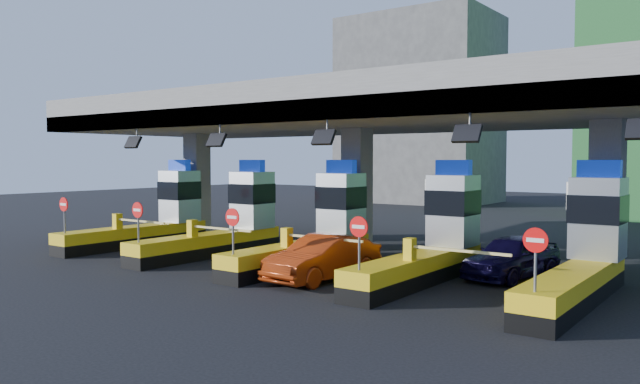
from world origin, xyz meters
The scene contains 10 objects.
ground centered at (0.00, 0.00, 0.00)m, with size 120.00×120.00×0.00m, color black.
toll_canopy centered at (0.00, 2.87, 6.13)m, with size 28.00×12.09×7.00m.
toll_lane_far_left centered at (-10.00, 0.28, 1.40)m, with size 4.43×8.00×4.16m.
toll_lane_left centered at (-5.00, 0.28, 1.40)m, with size 4.43×8.00×4.16m.
toll_lane_center centered at (0.00, 0.28, 1.40)m, with size 4.43×8.00×4.16m.
toll_lane_right centered at (5.00, 0.28, 1.40)m, with size 4.43×8.00×4.16m.
toll_lane_far_right centered at (10.00, 0.28, 1.40)m, with size 4.43×8.00×4.16m.
bg_building_concrete centered at (-14.00, 36.00, 9.00)m, with size 14.00×10.00×18.00m, color #4C4C49.
van centered at (7.17, 1.93, 0.77)m, with size 1.82×4.52×1.54m, color black.
red_car centered at (2.05, -2.30, 0.77)m, with size 1.64×4.69×1.55m, color #922A0B.
Camera 1 is at (14.59, -19.57, 4.17)m, focal length 35.00 mm.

